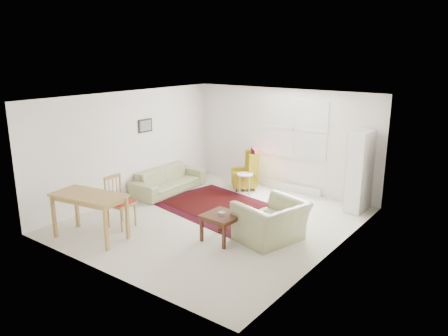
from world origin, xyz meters
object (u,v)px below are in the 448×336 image
Objects in this scene: armchair at (271,218)px; wingback_chair at (244,169)px; coffee_table at (222,227)px; cabinet at (360,171)px; desk at (90,216)px; sofa at (168,176)px; stool at (245,184)px; desk_chair at (121,202)px.

wingback_chair reaches higher than armchair.
cabinet is (1.41, 3.04, 0.62)m from coffee_table.
cabinet is at bearing -179.88° from armchair.
armchair is 3.31m from desk.
desk is at bearing -51.78° from wingback_chair.
cabinet is 1.29× the size of desk.
armchair is at bearing -103.91° from cabinet.
sofa is at bearing -90.83° from wingback_chair.
armchair is 2.75m from stool.
desk_chair is at bearing -103.90° from stool.
stool is 0.50× the size of desk_chair.
wingback_chair reaches higher than stool.
coffee_table is at bearing -64.58° from stool.
sofa is 1.97× the size of desk_chair.
cabinet is at bearing -72.24° from sofa.
desk is 0.71m from desk_chair.
stool is at bearing -120.50° from armchair.
stool is 3.95m from desk.
stool is at bearing -17.07° from desk_chair.
cabinet is 1.71× the size of desk_chair.
sofa is 3.23× the size of coffee_table.
desk_chair is at bearing -131.09° from cabinet.
wingback_chair is at bearing 116.76° from coffee_table.
stool is at bearing -7.38° from wingback_chair.
armchair is 0.85× the size of desk.
desk is (-2.00, -1.36, 0.17)m from coffee_table.
sofa is at bearing 17.40° from desk_chair.
stool is (-1.19, 2.50, -0.00)m from coffee_table.
cabinet is (0.69, 2.51, 0.43)m from armchair.
coffee_table is 0.36× the size of cabinet.
coffee_table is (2.79, -1.53, -0.15)m from sofa.
armchair is 3.13m from wingback_chair.
stool is (0.23, -0.31, -0.26)m from wingback_chair.
desk is (-0.81, -3.86, 0.17)m from stool.
armchair is 2.64m from cabinet.
stool is 0.29× the size of cabinet.
coffee_table is 1.23× the size of stool.
sofa is at bearing -148.70° from stool.
coffee_table is (-0.73, -0.53, -0.19)m from armchair.
desk is at bearing 174.62° from desk_chair.
armchair is (3.51, -1.00, 0.04)m from sofa.
desk is (-3.41, -4.40, -0.45)m from cabinet.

